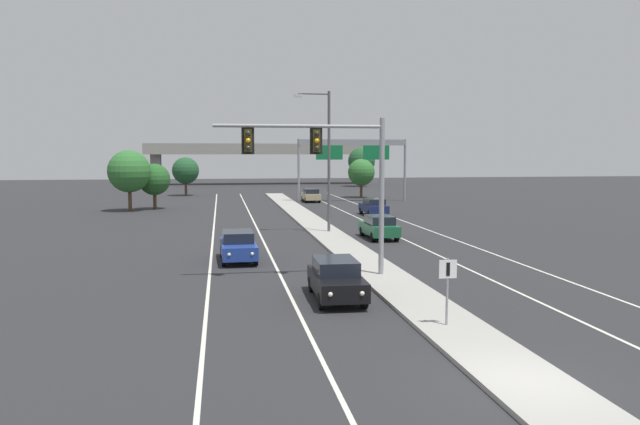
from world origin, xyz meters
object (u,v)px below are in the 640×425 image
Objects in this scene: overhead_signal_mast at (330,163)px; tree_far_right_a at (361,172)px; tree_far_left_b at (154,180)px; tree_far_right_c at (361,161)px; median_sign_post at (447,282)px; car_receding_navy at (374,207)px; tree_far_left_a at (129,171)px; street_lamp_median at (326,153)px; tree_far_left_c at (186,171)px; car_oncoming_blue at (238,246)px; car_receding_green at (379,227)px; car_oncoming_black at (336,279)px; highway_sign_gantry at (353,150)px; car_receding_tan at (311,195)px.

tree_far_right_a is at bearing 75.33° from overhead_signal_mast.
tree_far_left_b is 50.82m from tree_far_right_c.
tree_far_right_a reaches higher than median_sign_post.
car_receding_navy is at bearing 79.43° from median_sign_post.
overhead_signal_mast is 38.57m from tree_far_left_a.
overhead_signal_mast reaches higher than tree_far_left_a.
street_lamp_median is 1.89× the size of tree_far_left_c.
tree_far_left_a reaches higher than car_oncoming_blue.
car_receding_green is at bearing 36.61° from car_oncoming_blue.
overhead_signal_mast is 14.57m from car_receding_green.
tree_far_left_a is (-4.25, -22.45, 0.55)m from tree_far_left_c.
tree_far_left_b reaches higher than car_oncoming_black.
tree_far_left_c is 1.04× the size of tree_far_right_a.
highway_sign_gantry is at bearing 69.28° from car_oncoming_blue.
tree_far_right_c reaches higher than tree_far_left_c.
car_oncoming_black is (-2.78, 4.70, -0.77)m from median_sign_post.
tree_far_left_b is (-17.32, 25.26, 2.26)m from car_receding_green.
car_oncoming_black is (-3.01, -19.87, -4.97)m from street_lamp_median.
tree_far_right_c is (19.63, 77.93, -0.85)m from overhead_signal_mast.
tree_far_right_a is at bearing 72.92° from street_lamp_median.
tree_far_right_c is 1.35× the size of tree_far_right_a.
tree_far_right_a is (-6.31, -27.01, -1.16)m from tree_far_right_c.
highway_sign_gantry reaches higher than median_sign_post.
tree_far_right_c is at bearing 77.93° from car_receding_green.
tree_far_right_c reaches higher than car_receding_navy.
tree_far_left_c reaches higher than car_oncoming_black.
overhead_signal_mast is at bearing 83.78° from car_oncoming_black.
car_oncoming_black is 1.01× the size of car_receding_green.
median_sign_post is 0.36× the size of tree_far_left_a.
tree_far_left_a reaches higher than tree_far_left_c.
street_lamp_median is 44.24m from tree_far_left_c.
car_receding_green is at bearing 81.15° from median_sign_post.
car_receding_green is 0.85× the size of tree_far_left_c.
median_sign_post is at bearing -70.00° from tree_far_left_a.
car_receding_tan is 7.32m from highway_sign_gantry.
highway_sign_gantry is at bearing 74.01° from street_lamp_median.
car_receding_tan is (3.41, 53.56, -0.77)m from median_sign_post.
tree_far_left_a is at bearing 108.62° from car_oncoming_black.
street_lamp_median is at bearing 57.92° from car_oncoming_blue.
overhead_signal_mast is at bearing -104.14° from tree_far_right_c.
car_receding_green is at bearing -55.56° from tree_far_left_b.
car_receding_tan is at bearing 76.11° from car_oncoming_blue.
overhead_signal_mast reaches higher than median_sign_post.
car_oncoming_blue is at bearing -103.89° from car_receding_tan.
highway_sign_gantry is (14.74, 38.98, 5.34)m from car_oncoming_blue.
tree_far_right_c reaches higher than car_receding_green.
overhead_signal_mast reaches higher than car_receding_navy.
car_oncoming_blue is 42.02m from highway_sign_gantry.
tree_far_left_a is at bearing -138.84° from tree_far_left_b.
car_oncoming_black is 84.35m from tree_far_right_c.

